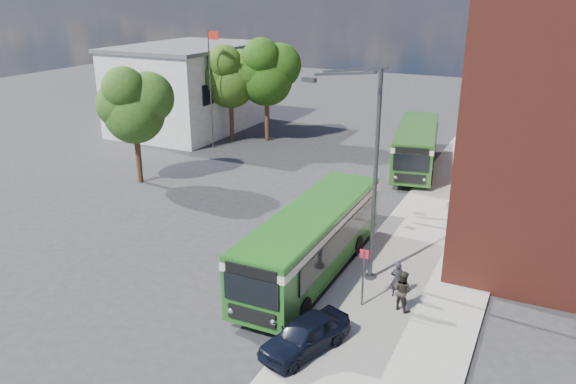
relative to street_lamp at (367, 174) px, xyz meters
The scene contains 15 objects.
ground 7.10m from the street_lamp, 157.54° to the left, with size 120.00×120.00×0.00m, color #2A2A2C.
pavement 11.27m from the street_lamp, 77.80° to the left, with size 6.00×48.00×0.15m, color gray.
kerb_line 11.12m from the street_lamp, 95.07° to the left, with size 0.12×48.00×0.01m, color beige.
white_building 30.38m from the street_lamp, 138.79° to the left, with size 9.40×13.40×7.30m.
flagpole 22.89m from the street_lamp, 139.05° to the left, with size 0.95×0.10×9.00m.
street_lamp is the anchor object (origin of this frame).
bus_stop_sign 4.02m from the street_lamp, 70.87° to the right, with size 0.35×0.08×2.52m.
bus_front 3.67m from the street_lamp, 166.88° to the right, with size 2.69×10.97×3.02m.
bus_rear 16.96m from the street_lamp, 96.31° to the left, with size 4.34×10.49×3.02m.
parked_car 7.09m from the street_lamp, 90.36° to the right, with size 1.43×3.55×1.21m, color black.
pedestrian_a 4.38m from the street_lamp, 28.17° to the right, with size 0.55×0.36×1.52m, color black.
pedestrian_b 4.79m from the street_lamp, 39.44° to the right, with size 0.79×0.62×1.63m, color black.
tree_left 18.12m from the street_lamp, 160.44° to the left, with size 4.43×4.22×7.49m.
tree_mid 24.76m from the street_lamp, 134.17° to the left, with size 4.62×4.40×7.81m.
tree_right 24.02m from the street_lamp, 127.59° to the left, with size 4.94×4.69×8.33m.
Camera 1 is at (11.37, -22.67, 11.79)m, focal length 35.00 mm.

